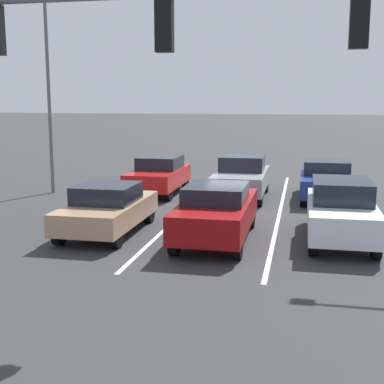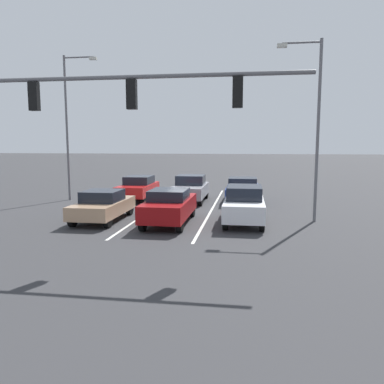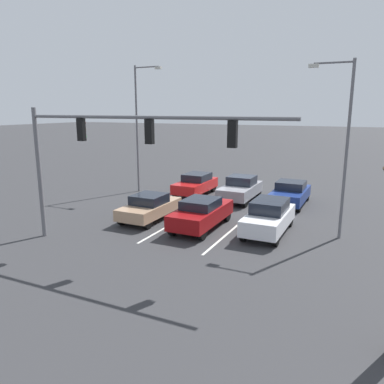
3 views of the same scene
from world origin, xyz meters
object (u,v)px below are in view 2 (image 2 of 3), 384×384
street_lamp_left_shoulder (314,119)px  car_red_rightlane_second (138,188)px  car_maroon_midlane_front (169,206)px  car_gray_midlane_second (190,189)px  car_navy_leftlane_second (243,190)px  street_lamp_right_shoulder (70,119)px  car_tan_rightlane_front (103,205)px  car_white_leftlane_front (244,204)px  traffic_signal_gantry (73,112)px

street_lamp_left_shoulder → car_red_rightlane_second: bearing=-28.8°
car_maroon_midlane_front → car_gray_midlane_second: size_ratio=1.06×
car_red_rightlane_second → car_navy_leftlane_second: bearing=-179.6°
car_gray_midlane_second → street_lamp_right_shoulder: street_lamp_right_shoulder is taller
car_maroon_midlane_front → street_lamp_left_shoulder: size_ratio=0.56×
car_red_rightlane_second → street_lamp_left_shoulder: size_ratio=0.51×
car_red_rightlane_second → car_navy_leftlane_second: car_red_rightlane_second is taller
car_tan_rightlane_front → street_lamp_left_shoulder: bearing=-172.6°
car_maroon_midlane_front → car_navy_leftlane_second: size_ratio=1.06×
car_tan_rightlane_front → car_white_leftlane_front: bearing=-175.6°
car_maroon_midlane_front → car_red_rightlane_second: 7.69m
car_maroon_midlane_front → street_lamp_left_shoulder: (-6.36, -1.42, 3.90)m
car_navy_leftlane_second → street_lamp_right_shoulder: size_ratio=0.48×
car_gray_midlane_second → car_navy_leftlane_second: bearing=-175.0°
car_tan_rightlane_front → car_gray_midlane_second: size_ratio=0.96×
car_red_rightlane_second → car_gray_midlane_second: size_ratio=0.96×
car_white_leftlane_front → car_gray_midlane_second: bearing=-60.2°
car_maroon_midlane_front → car_white_leftlane_front: car_white_leftlane_front is taller
car_gray_midlane_second → street_lamp_right_shoulder: (7.58, 0.47, 4.35)m
street_lamp_right_shoulder → car_white_leftlane_front: bearing=153.6°
traffic_signal_gantry → street_lamp_left_shoulder: 10.44m
car_gray_midlane_second → car_tan_rightlane_front: bearing=63.9°
traffic_signal_gantry → street_lamp_left_shoulder: size_ratio=1.46×
car_red_rightlane_second → street_lamp_left_shoulder: 11.91m
car_maroon_midlane_front → street_lamp_right_shoulder: (7.65, -6.13, 4.35)m
car_gray_midlane_second → street_lamp_left_shoulder: (-6.42, 5.18, 3.89)m
car_maroon_midlane_front → car_gray_midlane_second: bearing=-89.4°
car_tan_rightlane_front → traffic_signal_gantry: bearing=101.0°
car_tan_rightlane_front → street_lamp_left_shoulder: size_ratio=0.51×
car_white_leftlane_front → traffic_signal_gantry: (5.67, 5.04, 3.78)m
car_red_rightlane_second → car_navy_leftlane_second: 6.67m
car_navy_leftlane_second → street_lamp_left_shoulder: 7.45m
car_white_leftlane_front → car_gray_midlane_second: size_ratio=1.02×
car_maroon_midlane_front → car_navy_leftlane_second: bearing=-114.7°
street_lamp_right_shoulder → traffic_signal_gantry: bearing=116.9°
car_maroon_midlane_front → car_tan_rightlane_front: size_ratio=1.10×
street_lamp_left_shoulder → car_maroon_midlane_front: bearing=12.6°
car_maroon_midlane_front → car_navy_leftlane_second: (-3.17, -6.89, -0.05)m
car_navy_leftlane_second → traffic_signal_gantry: traffic_signal_gantry is taller
car_white_leftlane_front → car_red_rightlane_second: size_ratio=1.06×
car_red_rightlane_second → car_gray_midlane_second: car_gray_midlane_second is taller
street_lamp_right_shoulder → street_lamp_left_shoulder: bearing=161.4°
car_tan_rightlane_front → street_lamp_right_shoulder: (4.43, -5.96, 4.44)m
car_white_leftlane_front → car_navy_leftlane_second: (0.16, -6.21, -0.09)m
car_white_leftlane_front → street_lamp_right_shoulder: bearing=-26.4°
car_gray_midlane_second → traffic_signal_gantry: traffic_signal_gantry is taller
street_lamp_left_shoulder → car_tan_rightlane_front: bearing=7.4°
traffic_signal_gantry → car_tan_rightlane_front: bearing=-79.0°
car_maroon_midlane_front → car_red_rightlane_second: (3.50, -6.84, -0.02)m
car_tan_rightlane_front → car_navy_leftlane_second: car_navy_leftlane_second is taller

